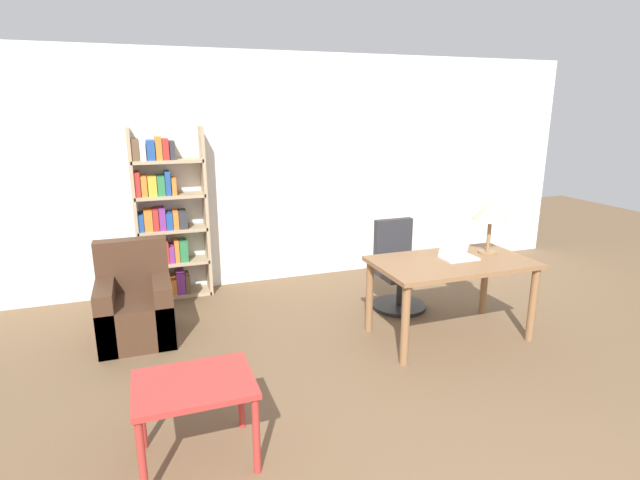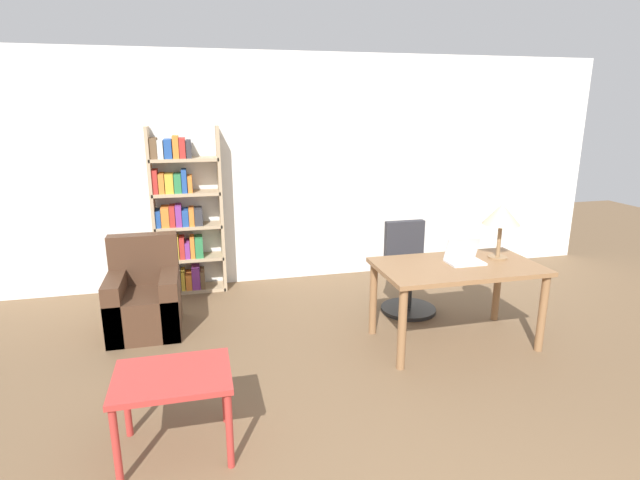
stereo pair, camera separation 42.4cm
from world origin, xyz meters
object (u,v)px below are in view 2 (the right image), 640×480
Objects in this scene: armchair at (145,301)px; office_chair at (408,274)px; desk at (457,276)px; laptop at (464,257)px; side_table_blue at (173,385)px; table_lamp at (502,215)px; bookshelf at (182,219)px.

office_chair is at bearing -2.91° from armchair.
desk is 0.18m from laptop.
side_table_blue is (-2.30, -1.76, 0.06)m from office_chair.
table_lamp is 3.39m from bookshelf.
armchair is at bearing 177.09° from office_chair.
bookshelf is (-2.38, 1.94, 0.23)m from desk.
table_lamp is (0.46, 0.10, 0.50)m from desk.
armchair is 0.47× the size of bookshelf.
laptop is 3.01m from armchair.
desk is at bearing -82.41° from office_chair.
table_lamp is 0.27× the size of bookshelf.
laptop is 0.46× the size of side_table_blue.
side_table_blue is (-2.49, -1.00, -0.33)m from laptop.
laptop is 0.34× the size of office_chair.
side_table_blue is 0.37× the size of bookshelf.
table_lamp reaches higher than side_table_blue.
bookshelf reaches higher than office_chair.
table_lamp is 1.18m from office_chair.
table_lamp is at bearing -14.80° from armchair.
desk is 2.82× the size of table_lamp.
laptop reaches higher than side_table_blue.
bookshelf is (0.03, 2.89, 0.41)m from side_table_blue.
side_table_blue is 0.78× the size of armchair.
office_chair is 1.34× the size of side_table_blue.
table_lamp is 0.54× the size of office_chair.
office_chair reaches higher than armchair.
bookshelf is (0.36, 0.99, 0.57)m from armchair.
armchair is at bearing 165.20° from table_lamp.
side_table_blue is at bearing -90.53° from bookshelf.
office_chair is (-0.19, 0.76, -0.40)m from laptop.
office_chair is at bearing 103.88° from laptop.
bookshelf is at bearing 142.45° from laptop.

